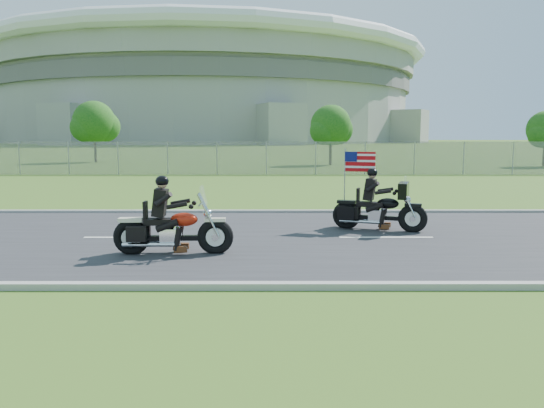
{
  "coord_description": "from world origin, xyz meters",
  "views": [
    {
      "loc": [
        1.3,
        -12.23,
        2.45
      ],
      "look_at": [
        1.32,
        0.0,
        0.83
      ],
      "focal_mm": 35.0,
      "sensor_mm": 36.0,
      "label": 1
    }
  ],
  "objects": [
    {
      "name": "road",
      "position": [
        0.0,
        0.0,
        0.02
      ],
      "size": [
        120.0,
        8.0,
        0.04
      ],
      "primitive_type": "cube",
      "color": "#28282B",
      "rests_on": "ground"
    },
    {
      "name": "motorcycle_follow",
      "position": [
        4.02,
        1.0,
        0.55
      ],
      "size": [
        2.31,
        1.15,
        1.99
      ],
      "rotation": [
        0.0,
        0.0,
        -0.32
      ],
      "color": "black",
      "rests_on": "ground"
    },
    {
      "name": "motorcycle_lead",
      "position": [
        -0.73,
        -1.67,
        0.52
      ],
      "size": [
        2.44,
        0.63,
        1.64
      ],
      "rotation": [
        0.0,
        0.0,
        0.04
      ],
      "color": "black",
      "rests_on": "ground"
    },
    {
      "name": "stadium",
      "position": [
        -20.0,
        170.0,
        15.58
      ],
      "size": [
        140.4,
        140.4,
        29.2
      ],
      "color": "#A3A099",
      "rests_on": "ground"
    },
    {
      "name": "ground",
      "position": [
        0.0,
        0.0,
        0.0
      ],
      "size": [
        420.0,
        420.0,
        0.0
      ],
      "primitive_type": "plane",
      "color": "#34571B",
      "rests_on": "ground"
    },
    {
      "name": "tree_fence_mid",
      "position": [
        -13.95,
        34.04,
        3.3
      ],
      "size": [
        3.96,
        3.69,
        5.3
      ],
      "color": "#382316",
      "rests_on": "ground"
    },
    {
      "name": "fence",
      "position": [
        -5.0,
        20.0,
        1.0
      ],
      "size": [
        60.0,
        0.03,
        2.0
      ],
      "primitive_type": "cube",
      "color": "gray",
      "rests_on": "ground"
    },
    {
      "name": "curb_north",
      "position": [
        0.0,
        4.05,
        0.05
      ],
      "size": [
        120.0,
        0.18,
        0.12
      ],
      "primitive_type": "cube",
      "color": "#9E9B93",
      "rests_on": "ground"
    },
    {
      "name": "curb_south",
      "position": [
        0.0,
        -4.05,
        0.05
      ],
      "size": [
        120.0,
        0.18,
        0.12
      ],
      "primitive_type": "cube",
      "color": "#9E9B93",
      "rests_on": "ground"
    },
    {
      "name": "tree_fence_near",
      "position": [
        6.04,
        30.04,
        2.97
      ],
      "size": [
        3.52,
        3.28,
        4.75
      ],
      "color": "#382316",
      "rests_on": "ground"
    }
  ]
}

